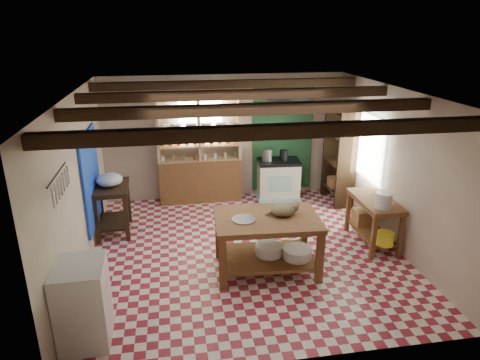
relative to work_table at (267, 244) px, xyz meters
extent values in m
cube|color=maroon|center=(-0.22, 0.59, -0.44)|extent=(5.00, 5.00, 0.02)
cube|color=#434347|center=(-0.22, 0.59, 2.17)|extent=(5.00, 5.00, 0.02)
cube|color=#C1AE9B|center=(-0.22, 3.09, 0.87)|extent=(5.00, 0.04, 2.60)
cube|color=#C1AE9B|center=(-0.22, -1.91, 0.87)|extent=(5.00, 0.04, 2.60)
cube|color=#C1AE9B|center=(-2.72, 0.59, 0.87)|extent=(0.04, 5.00, 2.60)
cube|color=#C1AE9B|center=(2.28, 0.59, 0.87)|extent=(0.04, 5.00, 2.60)
cube|color=#311F11|center=(-0.22, 0.59, 2.05)|extent=(5.00, 3.80, 0.15)
cube|color=blue|center=(-2.69, 1.49, 0.67)|extent=(0.04, 1.40, 1.60)
cube|color=#1C4727|center=(1.03, 3.06, 0.82)|extent=(1.30, 0.04, 2.30)
cube|color=beige|center=(-0.72, 3.07, 1.27)|extent=(0.90, 0.02, 0.80)
cube|color=beige|center=(2.26, 1.59, 0.97)|extent=(0.02, 1.30, 1.20)
cube|color=black|center=(-2.66, -0.61, 1.35)|extent=(0.06, 0.90, 0.28)
cube|color=black|center=(1.03, 2.64, 1.75)|extent=(0.86, 0.12, 0.36)
cube|color=tan|center=(-0.77, 2.90, 0.67)|extent=(1.70, 0.34, 2.20)
cube|color=#311F11|center=(2.06, 2.39, 0.57)|extent=(0.40, 0.86, 2.00)
cube|color=brown|center=(0.00, 0.00, 0.00)|extent=(1.58, 1.10, 0.87)
cube|color=beige|center=(0.87, 2.74, -0.01)|extent=(0.91, 0.65, 0.85)
cube|color=#311F11|center=(-2.42, 1.66, 0.01)|extent=(0.64, 0.90, 0.89)
cube|color=silver|center=(-2.44, -1.17, 0.07)|extent=(0.58, 0.69, 1.01)
cube|color=brown|center=(1.96, 0.52, -0.03)|extent=(0.58, 1.14, 0.81)
ellipsoid|color=olive|center=(0.25, 0.04, 0.52)|extent=(0.41, 0.33, 0.17)
cylinder|color=#9E9DA4|center=(-0.35, -0.03, 0.44)|extent=(0.37, 0.37, 0.02)
cylinder|color=silver|center=(0.05, 0.05, -0.13)|extent=(0.44, 0.44, 0.15)
cylinder|color=silver|center=(0.44, -0.12, -0.13)|extent=(0.46, 0.46, 0.15)
cylinder|color=#9E9DA4|center=(0.63, 2.76, 0.54)|extent=(0.23, 0.23, 0.24)
cylinder|color=black|center=(0.97, 2.74, 0.53)|extent=(0.19, 0.19, 0.22)
ellipsoid|color=silver|center=(-2.42, 1.66, 0.57)|extent=(0.46, 0.46, 0.22)
cylinder|color=silver|center=(1.91, 0.17, 0.50)|extent=(0.26, 0.26, 0.25)
cube|color=#9F7040|center=(1.96, 0.82, -0.08)|extent=(0.39, 0.31, 0.27)
cylinder|color=yellow|center=(1.96, 0.07, -0.12)|extent=(0.28, 0.28, 0.21)
camera|label=1|loc=(-1.32, -5.56, 3.10)|focal=32.00mm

